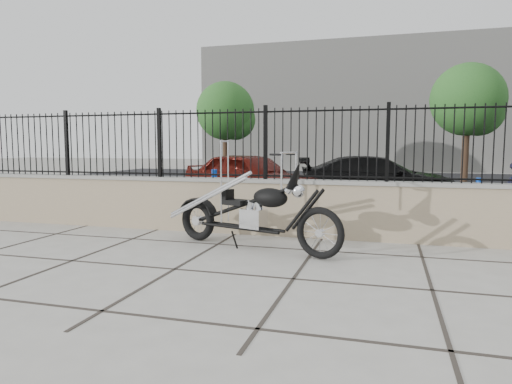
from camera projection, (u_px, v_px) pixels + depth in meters
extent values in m
plane|color=#99968E|center=(293.00, 279.00, 5.24)|extent=(90.00, 90.00, 0.00)
plane|color=black|center=(359.00, 186.00, 17.19)|extent=(30.00, 30.00, 0.00)
cube|color=gray|center=(323.00, 209.00, 7.58)|extent=(14.00, 0.36, 0.96)
cube|color=black|center=(324.00, 144.00, 7.47)|extent=(14.00, 0.08, 1.20)
cube|color=beige|center=(373.00, 108.00, 30.17)|extent=(22.00, 6.00, 8.00)
imported|color=#4E100B|center=(250.00, 177.00, 12.32)|extent=(4.32, 3.15, 1.37)
imported|color=black|center=(377.00, 179.00, 12.62)|extent=(4.53, 2.45, 1.25)
cylinder|color=#0B5FB1|center=(214.00, 192.00, 10.16)|extent=(0.15, 0.15, 1.01)
cylinder|color=#0C39B9|center=(478.00, 203.00, 8.48)|extent=(0.13, 0.13, 0.94)
cylinder|color=#382619|center=(226.00, 150.00, 22.45)|extent=(0.27, 0.27, 2.66)
sphere|color=#41742B|center=(225.00, 108.00, 22.24)|extent=(2.84, 2.84, 2.84)
cylinder|color=#382619|center=(465.00, 148.00, 19.42)|extent=(0.29, 0.29, 2.86)
sphere|color=#285F23|center=(468.00, 96.00, 19.20)|extent=(3.05, 3.05, 3.05)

